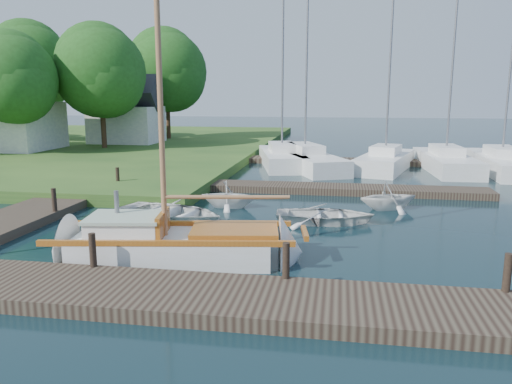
% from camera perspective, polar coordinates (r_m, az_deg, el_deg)
% --- Properties ---
extents(ground, '(160.00, 160.00, 0.00)m').
position_cam_1_polar(ground, '(16.07, 0.00, -4.20)').
color(ground, black).
rests_on(ground, ground).
extents(near_dock, '(18.00, 2.20, 0.30)m').
position_cam_1_polar(near_dock, '(10.47, -5.56, -11.97)').
color(near_dock, black).
rests_on(near_dock, ground).
extents(left_dock, '(2.20, 18.00, 0.30)m').
position_cam_1_polar(left_dock, '(20.67, -21.46, -1.10)').
color(left_dock, black).
rests_on(left_dock, ground).
extents(far_dock, '(14.00, 1.60, 0.30)m').
position_cam_1_polar(far_dock, '(22.17, 7.90, 0.36)').
color(far_dock, black).
rests_on(far_dock, ground).
extents(pontoon, '(30.00, 1.60, 0.30)m').
position_cam_1_polar(pontoon, '(32.42, 22.73, 2.99)').
color(pontoon, black).
rests_on(pontoon, ground).
extents(mooring_post_1, '(0.16, 0.16, 0.80)m').
position_cam_1_polar(mooring_post_1, '(12.22, -18.17, -6.32)').
color(mooring_post_1, black).
rests_on(mooring_post_1, near_dock).
extents(mooring_post_2, '(0.16, 0.16, 0.80)m').
position_cam_1_polar(mooring_post_2, '(10.93, 3.45, -7.83)').
color(mooring_post_2, black).
rests_on(mooring_post_2, near_dock).
extents(mooring_post_3, '(0.16, 0.16, 0.80)m').
position_cam_1_polar(mooring_post_3, '(11.41, 26.80, -8.22)').
color(mooring_post_3, black).
rests_on(mooring_post_3, near_dock).
extents(mooring_post_4, '(0.16, 0.16, 0.80)m').
position_cam_1_polar(mooring_post_4, '(18.38, -22.07, -0.83)').
color(mooring_post_4, black).
rests_on(mooring_post_4, left_dock).
extents(mooring_post_5, '(0.16, 0.16, 0.80)m').
position_cam_1_polar(mooring_post_5, '(22.70, -15.53, 1.72)').
color(mooring_post_5, black).
rests_on(mooring_post_5, left_dock).
extents(sailboat, '(7.37, 3.05, 9.83)m').
position_cam_1_polar(sailboat, '(13.15, -8.71, -6.27)').
color(sailboat, silver).
rests_on(sailboat, ground).
extents(dinghy, '(3.83, 3.12, 0.70)m').
position_cam_1_polar(dinghy, '(13.63, -14.74, -5.88)').
color(dinghy, brown).
rests_on(dinghy, ground).
extents(tender_a, '(4.50, 3.78, 0.80)m').
position_cam_1_polar(tender_a, '(17.10, -9.68, -2.04)').
color(tender_a, silver).
rests_on(tender_a, ground).
extents(tender_b, '(2.16, 1.87, 1.13)m').
position_cam_1_polar(tender_b, '(18.94, -3.12, -0.11)').
color(tender_b, silver).
rests_on(tender_b, ground).
extents(tender_c, '(3.39, 2.51, 0.68)m').
position_cam_1_polar(tender_c, '(16.91, 7.90, -2.35)').
color(tender_c, silver).
rests_on(tender_c, ground).
extents(tender_d, '(2.78, 2.61, 1.17)m').
position_cam_1_polar(tender_d, '(19.23, 14.92, -0.24)').
color(tender_d, silver).
rests_on(tender_d, ground).
extents(marina_boat_0, '(3.80, 7.56, 10.45)m').
position_cam_1_polar(marina_boat_0, '(30.00, 2.97, 4.06)').
color(marina_boat_0, silver).
rests_on(marina_boat_0, ground).
extents(marina_boat_1, '(5.51, 9.10, 9.69)m').
position_cam_1_polar(marina_boat_1, '(29.51, 5.61, 3.88)').
color(marina_boat_1, silver).
rests_on(marina_boat_1, ground).
extents(marina_boat_2, '(4.01, 7.22, 10.42)m').
position_cam_1_polar(marina_boat_2, '(29.36, 14.55, 3.57)').
color(marina_boat_2, silver).
rests_on(marina_boat_2, ground).
extents(marina_boat_3, '(2.57, 8.03, 10.70)m').
position_cam_1_polar(marina_boat_3, '(30.26, 20.85, 3.41)').
color(marina_boat_3, silver).
rests_on(marina_boat_3, ground).
extents(marina_boat_4, '(2.44, 8.49, 9.73)m').
position_cam_1_polar(marina_boat_4, '(30.80, 26.26, 3.09)').
color(marina_boat_4, silver).
rests_on(marina_boat_4, ground).
extents(house_a, '(6.30, 5.00, 6.29)m').
position_cam_1_polar(house_a, '(38.59, -26.54, 8.05)').
color(house_a, beige).
rests_on(house_a, shore).
extents(house_c, '(5.25, 4.00, 5.28)m').
position_cam_1_polar(house_c, '(40.83, -14.58, 8.43)').
color(house_c, beige).
rests_on(house_c, shore).
extents(tree_2, '(5.83, 5.75, 7.82)m').
position_cam_1_polar(tree_2, '(35.84, -26.07, 11.62)').
color(tree_2, '#332114').
rests_on(tree_2, shore).
extents(tree_3, '(6.41, 6.38, 8.74)m').
position_cam_1_polar(tree_3, '(37.25, -17.34, 13.03)').
color(tree_3, '#332114').
rests_on(tree_3, shore).
extents(tree_4, '(7.01, 7.01, 9.66)m').
position_cam_1_polar(tree_4, '(44.74, -24.44, 12.87)').
color(tree_4, '#332114').
rests_on(tree_4, shore).
extents(tree_7, '(6.83, 6.83, 9.38)m').
position_cam_1_polar(tree_7, '(43.87, -10.16, 13.50)').
color(tree_7, '#332114').
rests_on(tree_7, shore).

